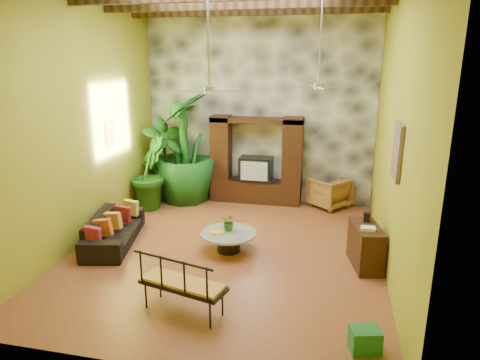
% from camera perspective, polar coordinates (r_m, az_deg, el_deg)
% --- Properties ---
extents(ground, '(7.00, 7.00, 0.00)m').
position_cam_1_polar(ground, '(8.73, -1.68, -9.35)').
color(ground, brown).
rests_on(ground, ground).
extents(back_wall, '(6.00, 0.02, 5.00)m').
position_cam_1_polar(back_wall, '(11.39, 2.57, 9.71)').
color(back_wall, olive).
rests_on(back_wall, ground).
extents(left_wall, '(0.02, 7.00, 5.00)m').
position_cam_1_polar(left_wall, '(9.20, -20.41, 7.26)').
color(left_wall, olive).
rests_on(left_wall, ground).
extents(right_wall, '(0.02, 7.00, 5.00)m').
position_cam_1_polar(right_wall, '(7.82, 20.12, 5.93)').
color(right_wall, olive).
rests_on(right_wall, ground).
extents(stone_accent_wall, '(5.98, 0.10, 4.98)m').
position_cam_1_polar(stone_accent_wall, '(11.33, 2.51, 9.68)').
color(stone_accent_wall, '#33353A').
rests_on(stone_accent_wall, ground).
extents(entertainment_center, '(2.40, 0.55, 2.30)m').
position_cam_1_polar(entertainment_center, '(11.31, 2.15, 1.76)').
color(entertainment_center, black).
rests_on(entertainment_center, ground).
extents(ceiling_fan_front, '(1.28, 1.28, 1.86)m').
position_cam_1_polar(ceiling_fan_front, '(7.57, -4.15, 13.42)').
color(ceiling_fan_front, '#A6A6AB').
rests_on(ceiling_fan_front, ceiling).
extents(ceiling_fan_back, '(1.28, 1.28, 1.86)m').
position_cam_1_polar(ceiling_fan_back, '(8.87, 10.49, 13.56)').
color(ceiling_fan_back, '#A6A6AB').
rests_on(ceiling_fan_back, ceiling).
extents(wall_art_mask, '(0.06, 0.32, 0.55)m').
position_cam_1_polar(wall_art_mask, '(10.08, -16.97, 5.94)').
color(wall_art_mask, '#C37E17').
rests_on(wall_art_mask, left_wall).
extents(wall_art_painting, '(0.06, 0.70, 0.90)m').
position_cam_1_polar(wall_art_painting, '(7.27, 20.23, 3.61)').
color(wall_art_painting, '#244B84').
rests_on(wall_art_painting, right_wall).
extents(sofa, '(1.27, 2.25, 0.62)m').
position_cam_1_polar(sofa, '(9.32, -16.47, -6.28)').
color(sofa, black).
rests_on(sofa, ground).
extents(wicker_armchair, '(1.21, 1.21, 0.79)m').
position_cam_1_polar(wicker_armchair, '(11.29, 11.81, -1.60)').
color(wicker_armchair, brown).
rests_on(wicker_armchair, ground).
extents(tall_plant_a, '(1.41, 1.41, 2.26)m').
position_cam_1_polar(tall_plant_a, '(11.54, -9.85, 2.66)').
color(tall_plant_a, '#185516').
rests_on(tall_plant_a, ground).
extents(tall_plant_b, '(0.96, 1.13, 1.85)m').
position_cam_1_polar(tall_plant_b, '(11.11, -12.08, 0.93)').
color(tall_plant_b, '#1B5817').
rests_on(tall_plant_b, ground).
extents(tall_plant_c, '(1.84, 1.84, 2.89)m').
position_cam_1_polar(tall_plant_c, '(11.38, -7.45, 4.22)').
color(tall_plant_c, '#175A1D').
rests_on(tall_plant_c, ground).
extents(coffee_table, '(1.11, 1.11, 0.40)m').
position_cam_1_polar(coffee_table, '(8.61, -1.54, -7.86)').
color(coffee_table, black).
rests_on(coffee_table, ground).
extents(centerpiece_plant, '(0.40, 0.37, 0.36)m').
position_cam_1_polar(centerpiece_plant, '(8.59, -1.45, -5.61)').
color(centerpiece_plant, '#2A6219').
rests_on(centerpiece_plant, coffee_table).
extents(yellow_tray, '(0.30, 0.24, 0.03)m').
position_cam_1_polar(yellow_tray, '(8.53, -3.07, -6.97)').
color(yellow_tray, gold).
rests_on(yellow_tray, coffee_table).
extents(iron_bench, '(1.42, 0.82, 0.57)m').
position_cam_1_polar(iron_bench, '(6.54, -7.87, -13.31)').
color(iron_bench, black).
rests_on(iron_bench, ground).
extents(side_console, '(0.64, 1.06, 0.79)m').
position_cam_1_polar(side_console, '(8.30, 16.39, -8.45)').
color(side_console, '#331C10').
rests_on(side_console, ground).
extents(green_bin, '(0.44, 0.37, 0.34)m').
position_cam_1_polar(green_bin, '(6.20, 16.32, -19.81)').
color(green_bin, '#1E7126').
rests_on(green_bin, ground).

